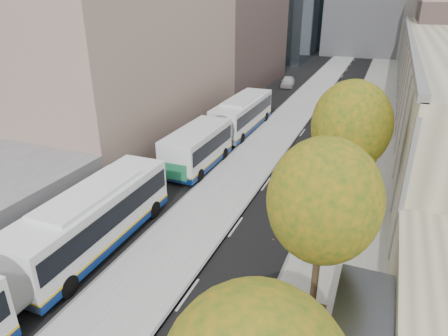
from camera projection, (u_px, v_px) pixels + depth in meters
The scene contains 8 objects.
bus_platform at pixel (277, 132), 37.81m from camera, with size 4.25×150.00×0.15m, color #A4A4A4.
sidewalk at pixel (365, 144), 35.06m from camera, with size 4.75×150.00×0.08m, color gray.
bus_shelter at pixel (368, 321), 13.28m from camera, with size 1.90×4.40×2.53m.
tree_c at pixel (324, 201), 14.50m from camera, with size 4.20×4.20×7.28m.
tree_d at pixel (351, 126), 22.04m from camera, with size 4.40×4.40×7.60m.
bus_near at pixel (30, 266), 16.72m from camera, with size 2.95×18.55×3.09m.
bus_far at pixel (226, 126), 34.32m from camera, with size 2.85×18.29×3.04m.
distant_car at pixel (288, 82), 56.17m from camera, with size 1.69×4.21×1.43m, color #BCBCBC.
Camera 1 is at (5.06, -0.21, 12.20)m, focal length 32.00 mm.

